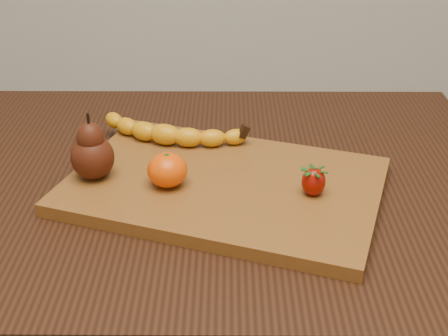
{
  "coord_description": "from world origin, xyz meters",
  "views": [
    {
      "loc": [
        0.06,
        -0.85,
        1.24
      ],
      "look_at": [
        0.06,
        -0.05,
        0.8
      ],
      "focal_mm": 50.0,
      "sensor_mm": 36.0,
      "label": 1
    }
  ],
  "objects_px": {
    "pear": "(91,146)",
    "mandarin": "(167,170)",
    "cutting_board": "(224,186)",
    "table": "(190,227)"
  },
  "relations": [
    {
      "from": "cutting_board",
      "to": "mandarin",
      "type": "distance_m",
      "value": 0.09
    },
    {
      "from": "cutting_board",
      "to": "pear",
      "type": "height_order",
      "value": "pear"
    },
    {
      "from": "table",
      "to": "mandarin",
      "type": "xyz_separation_m",
      "value": [
        -0.03,
        -0.07,
        0.14
      ]
    },
    {
      "from": "pear",
      "to": "mandarin",
      "type": "distance_m",
      "value": 0.12
    },
    {
      "from": "pear",
      "to": "mandarin",
      "type": "xyz_separation_m",
      "value": [
        0.11,
        -0.02,
        -0.03
      ]
    },
    {
      "from": "cutting_board",
      "to": "pear",
      "type": "distance_m",
      "value": 0.2
    },
    {
      "from": "table",
      "to": "pear",
      "type": "xyz_separation_m",
      "value": [
        -0.14,
        -0.04,
        0.17
      ]
    },
    {
      "from": "table",
      "to": "pear",
      "type": "bearing_deg",
      "value": -163.62
    },
    {
      "from": "table",
      "to": "cutting_board",
      "type": "bearing_deg",
      "value": -42.33
    },
    {
      "from": "table",
      "to": "pear",
      "type": "distance_m",
      "value": 0.22
    }
  ]
}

